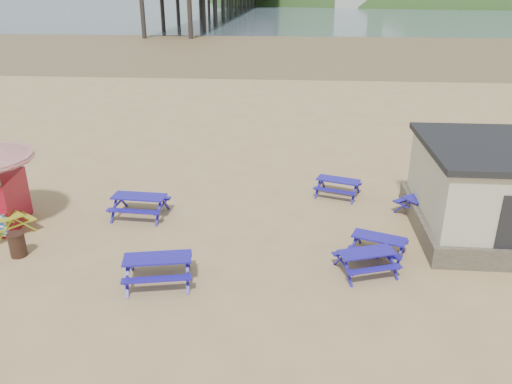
# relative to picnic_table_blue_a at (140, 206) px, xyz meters

# --- Properties ---
(ground) EXTENTS (400.00, 400.00, 0.00)m
(ground) POSITION_rel_picnic_table_blue_a_xyz_m (3.04, -1.24, -0.41)
(ground) COLOR tan
(ground) RESTS_ON ground
(wet_sand) EXTENTS (400.00, 400.00, 0.00)m
(wet_sand) POSITION_rel_picnic_table_blue_a_xyz_m (3.04, 53.76, -0.40)
(wet_sand) COLOR olive
(wet_sand) RESTS_ON ground
(sea) EXTENTS (400.00, 400.00, 0.00)m
(sea) POSITION_rel_picnic_table_blue_a_xyz_m (3.04, 168.76, -0.40)
(sea) COLOR #4C5F6D
(sea) RESTS_ON ground
(picnic_table_blue_a) EXTENTS (2.03, 1.67, 0.81)m
(picnic_table_blue_a) POSITION_rel_picnic_table_blue_a_xyz_m (0.00, 0.00, 0.00)
(picnic_table_blue_a) COLOR #211597
(picnic_table_blue_a) RESTS_ON ground
(picnic_table_blue_b) EXTENTS (2.04, 1.83, 0.71)m
(picnic_table_blue_b) POSITION_rel_picnic_table_blue_a_xyz_m (7.40, 2.54, -0.05)
(picnic_table_blue_b) COLOR #211597
(picnic_table_blue_b) RESTS_ON ground
(picnic_table_blue_c) EXTENTS (2.46, 2.38, 0.81)m
(picnic_table_blue_c) POSITION_rel_picnic_table_blue_a_xyz_m (10.54, 0.99, -0.00)
(picnic_table_blue_c) COLOR #211597
(picnic_table_blue_c) RESTS_ON ground
(picnic_table_blue_d) EXTENTS (2.18, 1.89, 0.80)m
(picnic_table_blue_d) POSITION_rel_picnic_table_blue_a_xyz_m (1.84, -4.28, -0.00)
(picnic_table_blue_d) COLOR #211597
(picnic_table_blue_d) RESTS_ON ground
(picnic_table_blue_e) EXTENTS (2.00, 1.82, 0.69)m
(picnic_table_blue_e) POSITION_rel_picnic_table_blue_a_xyz_m (8.33, -2.29, -0.06)
(picnic_table_blue_e) COLOR #211597
(picnic_table_blue_e) RESTS_ON ground
(picnic_table_blue_f) EXTENTS (2.00, 1.80, 0.69)m
(picnic_table_blue_f) POSITION_rel_picnic_table_blue_a_xyz_m (7.83, -3.26, -0.06)
(picnic_table_blue_f) COLOR #211597
(picnic_table_blue_f) RESTS_ON ground
(picnic_table_yellow) EXTENTS (2.39, 2.30, 0.78)m
(picnic_table_yellow) POSITION_rel_picnic_table_blue_a_xyz_m (-4.35, -1.61, -0.01)
(picnic_table_yellow) COLOR #A2B31F
(picnic_table_yellow) RESTS_ON ground
(litter_bin) EXTENTS (0.54, 0.54, 0.79)m
(litter_bin) POSITION_rel_picnic_table_blue_a_xyz_m (-2.96, -3.19, -0.01)
(litter_bin) COLOR #341E15
(litter_bin) RESTS_ON ground
(headland_town) EXTENTS (264.00, 144.00, 108.00)m
(headland_town) POSITION_rel_picnic_table_blue_a_xyz_m (93.04, 228.44, -10.31)
(headland_town) COLOR #2D4C1E
(headland_town) RESTS_ON ground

